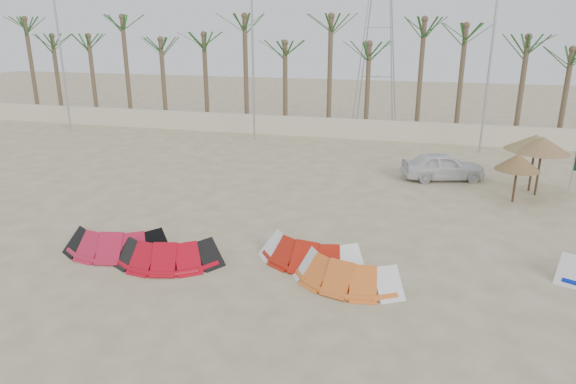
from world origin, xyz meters
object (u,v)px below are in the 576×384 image
(kite_red_left, at_px, (121,238))
(kite_red_mid, at_px, (172,249))
(kite_red_right, at_px, (312,248))
(kite_orange, at_px, (347,267))
(car, at_px, (443,166))
(parasol_left, at_px, (518,162))
(parasol_mid, at_px, (543,145))
(parasol_right, at_px, (536,142))

(kite_red_left, bearing_deg, kite_red_mid, -9.68)
(kite_red_right, bearing_deg, kite_red_left, -171.91)
(kite_orange, distance_m, car, 11.93)
(parasol_left, bearing_deg, kite_red_mid, -141.52)
(parasol_mid, bearing_deg, kite_orange, -124.32)
(kite_red_left, xyz_separation_m, parasol_mid, (14.48, 9.89, 1.86))
(parasol_left, distance_m, parasol_right, 2.06)
(parasol_left, distance_m, car, 4.09)
(kite_red_right, bearing_deg, kite_red_mid, -163.70)
(kite_red_left, relative_size, kite_orange, 1.01)
(kite_orange, xyz_separation_m, car, (2.93, 11.56, 0.25))
(kite_red_left, distance_m, car, 15.49)
(parasol_mid, bearing_deg, kite_red_left, -145.68)
(kite_red_mid, distance_m, kite_red_right, 4.45)
(car, bearing_deg, parasol_mid, -127.67)
(kite_red_right, bearing_deg, parasol_mid, 47.77)
(kite_red_mid, bearing_deg, car, 54.12)
(parasol_right, xyz_separation_m, car, (-3.79, 0.93, -1.59))
(kite_red_mid, bearing_deg, parasol_left, 38.48)
(kite_red_left, xyz_separation_m, parasol_left, (13.39, 8.66, 1.34))
(kite_orange, bearing_deg, parasol_right, 57.73)
(kite_red_left, bearing_deg, car, 47.19)
(kite_red_mid, relative_size, car, 0.91)
(kite_red_mid, bearing_deg, parasol_right, 41.34)
(kite_orange, relative_size, parasol_right, 1.36)
(kite_red_left, bearing_deg, parasol_right, 36.10)
(kite_red_left, xyz_separation_m, kite_red_mid, (2.05, -0.35, -0.00))
(kite_red_mid, relative_size, kite_orange, 0.99)
(parasol_mid, height_order, parasol_right, parasol_mid)
(kite_red_right, bearing_deg, kite_orange, -40.87)
(car, bearing_deg, kite_red_mid, 126.87)
(kite_red_right, relative_size, kite_orange, 0.99)
(parasol_left, bearing_deg, parasol_right, 62.54)
(car, bearing_deg, kite_red_right, 140.87)
(kite_red_mid, xyz_separation_m, parasol_right, (12.26, 10.79, 1.84))
(kite_red_mid, bearing_deg, kite_red_left, 170.32)
(kite_red_mid, height_order, car, car)
(parasol_mid, distance_m, parasol_right, 0.57)
(parasol_mid, bearing_deg, car, 159.59)
(car, bearing_deg, parasol_right, -120.98)
(kite_red_left, distance_m, kite_red_right, 6.39)
(parasol_mid, height_order, car, parasol_mid)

